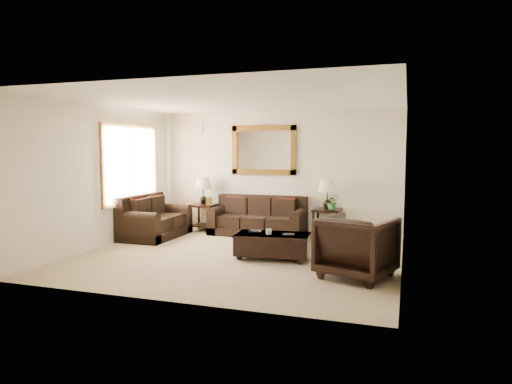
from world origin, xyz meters
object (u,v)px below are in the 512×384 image
(loveseat, at_px, (153,222))
(end_table_left, at_px, (204,196))
(armchair, at_px, (357,244))
(sofa, at_px, (258,221))
(end_table_right, at_px, (327,199))
(coffee_table, at_px, (273,243))

(loveseat, xyz_separation_m, end_table_left, (0.68, 1.09, 0.47))
(loveseat, distance_m, armchair, 4.79)
(loveseat, relative_size, armchair, 1.62)
(loveseat, relative_size, end_table_left, 1.30)
(sofa, distance_m, loveseat, 2.27)
(sofa, height_order, end_table_right, end_table_right)
(armchair, bearing_deg, end_table_right, -53.17)
(loveseat, distance_m, end_table_left, 1.37)
(sofa, height_order, coffee_table, sofa)
(end_table_left, relative_size, armchair, 1.24)
(loveseat, height_order, coffee_table, loveseat)
(sofa, xyz_separation_m, armchair, (2.41, -2.77, 0.19))
(loveseat, bearing_deg, coffee_table, -109.48)
(end_table_left, bearing_deg, end_table_right, -0.09)
(end_table_left, distance_m, end_table_right, 2.85)
(armchair, bearing_deg, loveseat, -2.72)
(armchair, bearing_deg, end_table_left, -18.18)
(sofa, distance_m, end_table_left, 1.45)
(end_table_left, distance_m, coffee_table, 3.18)
(end_table_left, distance_m, armchair, 4.74)
(loveseat, xyz_separation_m, armchair, (4.45, -1.77, 0.16))
(loveseat, height_order, armchair, armchair)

